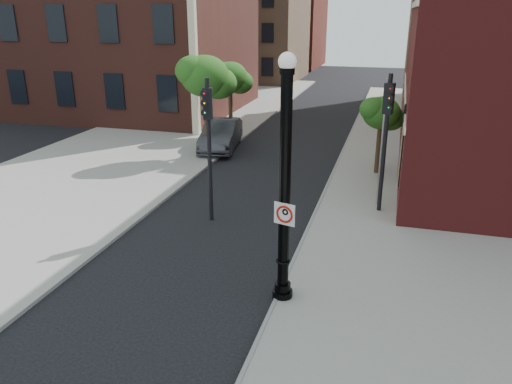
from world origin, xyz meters
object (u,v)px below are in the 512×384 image
(lamppost, at_px, (285,196))
(parked_car, at_px, (221,135))
(traffic_signal_left, at_px, (208,127))
(no_parking_sign, at_px, (285,214))
(traffic_signal_right, at_px, (387,122))

(lamppost, bearing_deg, parked_car, 115.53)
(traffic_signal_left, bearing_deg, no_parking_sign, -68.88)
(lamppost, relative_size, no_parking_sign, 11.16)
(no_parking_sign, bearing_deg, traffic_signal_left, 143.55)
(lamppost, xyz_separation_m, traffic_signal_right, (2.17, 6.90, 0.56))
(no_parking_sign, bearing_deg, traffic_signal_right, 88.12)
(lamppost, relative_size, parked_car, 1.30)
(traffic_signal_right, bearing_deg, lamppost, -91.91)
(lamppost, distance_m, traffic_signal_left, 5.92)
(lamppost, height_order, no_parking_sign, lamppost)
(lamppost, xyz_separation_m, no_parking_sign, (0.04, -0.16, -0.41))
(traffic_signal_right, bearing_deg, no_parking_sign, -91.21)
(no_parking_sign, xyz_separation_m, traffic_signal_right, (2.12, 7.06, 0.97))
(no_parking_sign, bearing_deg, lamppost, 120.21)
(no_parking_sign, height_order, traffic_signal_right, traffic_signal_right)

